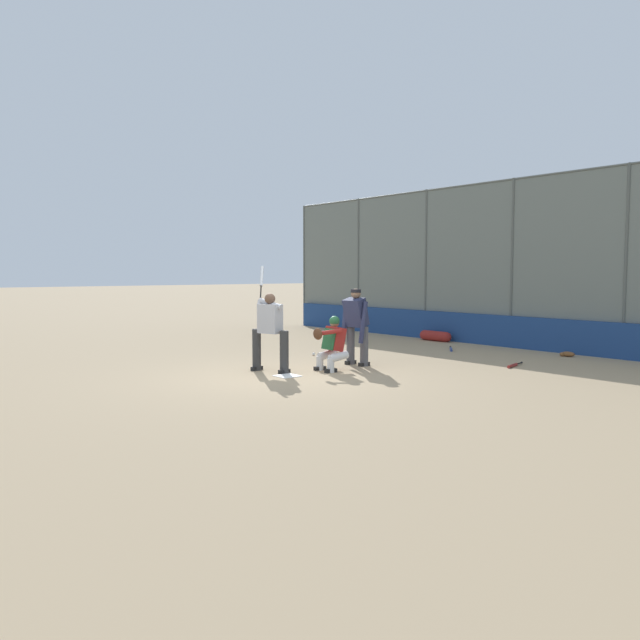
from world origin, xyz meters
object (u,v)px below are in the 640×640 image
Objects in this scene: spare_bat_near_backstop at (514,365)px; equipment_bag_dugout_side at (435,336)px; catcher_behind_plate at (331,342)px; umpire_home at (356,324)px; fielding_glove_on_dirt at (567,354)px; baseball_loose at (314,354)px; batter_at_plate at (270,329)px; spare_bat_by_padding at (451,349)px.

equipment_bag_dugout_side is at bearing -134.09° from spare_bat_near_backstop.
catcher_behind_plate is 0.68× the size of umpire_home.
equipment_bag_dugout_side reaches higher than fielding_glove_on_dirt.
umpire_home is at bearing 171.22° from baseball_loose.
catcher_behind_plate is 1.40× the size of spare_bat_near_backstop.
spare_bat_near_backstop is at bearing 92.56° from fielding_glove_on_dirt.
umpire_home is 4.96× the size of fielding_glove_on_dirt.
equipment_bag_dugout_side is (4.39, -2.64, 0.12)m from spare_bat_near_backstop.
fielding_glove_on_dirt is at bearing -127.69° from batter_at_plate.
batter_at_plate is 1.29× the size of umpire_home.
spare_bat_near_backstop is at bearing -152.38° from baseball_loose.
spare_bat_near_backstop is (-2.35, -2.47, -0.87)m from umpire_home.
spare_bat_near_backstop is at bearing -138.55° from batter_at_plate.
catcher_behind_plate is at bearing 110.76° from equipment_bag_dugout_side.
fielding_glove_on_dirt is at bearing 169.44° from spare_bat_near_backstop.
equipment_bag_dugout_side is at bearing -2.61° from fielding_glove_on_dirt.
fielding_glove_on_dirt is (-2.70, -6.89, -0.82)m from batter_at_plate.
batter_at_plate is 29.46× the size of baseball_loose.
equipment_bag_dugout_side is (0.20, -4.83, 0.11)m from baseball_loose.
fielding_glove_on_dirt is (0.11, -2.44, 0.03)m from spare_bat_near_backstop.
catcher_behind_plate is 1.01× the size of equipment_bag_dugout_side.
spare_bat_near_backstop is at bearing 25.04° from spare_bat_by_padding.
fielding_glove_on_dirt is 4.59× the size of baseball_loose.
fielding_glove_on_dirt reaches higher than spare_bat_near_backstop.
umpire_home is at bearing -70.42° from catcher_behind_plate.
fielding_glove_on_dirt is (-2.24, -4.92, -0.84)m from umpire_home.
batter_at_plate reaches higher than baseball_loose.
baseball_loose is at bearing 92.43° from equipment_bag_dugout_side.
baseball_loose is at bearing -74.93° from batter_at_plate.
fielding_glove_on_dirt is at bearing -131.36° from baseball_loose.
equipment_bag_dugout_side is (2.28, -6.02, -0.44)m from catcher_behind_plate.
umpire_home reaches higher than fielding_glove_on_dirt.
catcher_behind_plate reaches higher than spare_bat_near_backstop.
equipment_bag_dugout_side is at bearing -64.26° from catcher_behind_plate.
baseball_loose is (4.08, 4.63, -0.02)m from fielding_glove_on_dirt.
batter_at_plate is at bearing 102.60° from equipment_bag_dugout_side.
spare_bat_near_backstop is 0.72× the size of equipment_bag_dugout_side.
fielding_glove_on_dirt is 0.30× the size of equipment_bag_dugout_side.
spare_bat_near_backstop is 2.44m from fielding_glove_on_dirt.
spare_bat_near_backstop is 1.22× the size of spare_bat_by_padding.
umpire_home is 3.81m from spare_bat_by_padding.
baseball_loose is (1.51, 3.41, 0.00)m from spare_bat_by_padding.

